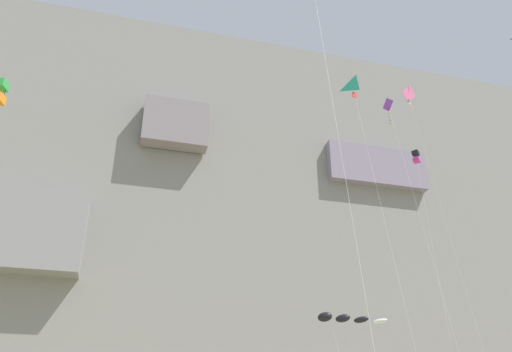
{
  "coord_description": "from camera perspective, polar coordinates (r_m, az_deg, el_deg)",
  "views": [
    {
      "loc": [
        -4.92,
        -7.36,
        2.98
      ],
      "look_at": [
        2.38,
        20.05,
        17.43
      ],
      "focal_mm": 37.03,
      "sensor_mm": 36.0,
      "label": 1
    }
  ],
  "objects": [
    {
      "name": "kite_delta_upper_left",
      "position": [
        37.47,
        11.32,
        7.72
      ],
      "size": [
        1.36,
        4.14,
        24.86
      ],
      "color": "teal",
      "rests_on": "ground"
    },
    {
      "name": "kite_diamond_mid_center",
      "position": [
        48.43,
        14.52,
        5.84
      ],
      "size": [
        1.13,
        5.55,
        31.25
      ],
      "color": "purple",
      "rests_on": "ground"
    },
    {
      "name": "cliff_face",
      "position": [
        79.29,
        -10.58,
        -6.97
      ],
      "size": [
        180.0,
        29.08,
        59.06
      ],
      "color": "gray",
      "rests_on": "ground"
    },
    {
      "name": "kite_box_upper_mid",
      "position": [
        56.31,
        16.94,
        1.82
      ],
      "size": [
        2.34,
        4.37,
        29.88
      ],
      "color": "black",
      "rests_on": "ground"
    },
    {
      "name": "kite_diamond_upper_right",
      "position": [
        51.83,
        16.51,
        7.32
      ],
      "size": [
        3.48,
        2.44,
        33.61
      ],
      "color": "pink",
      "rests_on": "ground"
    },
    {
      "name": "kite_windsock_high_left",
      "position": [
        49.39,
        9.2,
        -14.93
      ],
      "size": [
        5.64,
        4.69,
        13.74
      ],
      "color": "black",
      "rests_on": "ground"
    }
  ]
}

